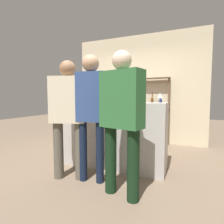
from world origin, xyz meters
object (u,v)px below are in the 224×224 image
object	(u,v)px
ice_bucket	(107,96)
customer_right	(122,114)
customer_left	(68,111)
wine_glass	(160,96)
counter_bottle_0	(128,95)
counter_bottle_1	(130,95)
counter_bottle_3	(141,95)
customer_center	(91,106)
counter_bottle_4	(88,95)
counter_bottle_2	(83,94)
server_behind_counter	(133,103)

from	to	relation	value
ice_bucket	customer_right	size ratio (longest dim) A/B	0.13
customer_left	wine_glass	bearing A→B (deg)	-76.86
ice_bucket	customer_right	distance (m)	1.09
counter_bottle_0	customer_right	xyz separation A→B (m)	(0.22, -0.96, -0.23)
counter_bottle_0	customer_left	size ratio (longest dim) A/B	0.19
wine_glass	ice_bucket	xyz separation A→B (m)	(-0.90, 0.07, 0.00)
counter_bottle_1	ice_bucket	bearing A→B (deg)	172.11
counter_bottle_3	counter_bottle_0	bearing A→B (deg)	-170.94
counter_bottle_0	counter_bottle_1	world-z (taller)	same
customer_right	counter_bottle_0	bearing A→B (deg)	28.97
customer_left	customer_right	world-z (taller)	customer_right
customer_center	customer_left	world-z (taller)	customer_center
counter_bottle_1	counter_bottle_4	size ratio (longest dim) A/B	0.94
counter_bottle_4	customer_left	world-z (taller)	customer_left
counter_bottle_2	customer_left	xyz separation A→B (m)	(0.24, -0.77, -0.26)
counter_bottle_1	ice_bucket	world-z (taller)	counter_bottle_1
customer_right	counter_bottle_4	bearing A→B (deg)	61.61
ice_bucket	customer_center	bearing A→B (deg)	-84.30
customer_center	customer_right	world-z (taller)	customer_center
customer_right	customer_center	bearing A→B (deg)	84.65
counter_bottle_1	customer_left	size ratio (longest dim) A/B	0.19
wine_glass	customer_center	world-z (taller)	customer_center
counter_bottle_2	counter_bottle_1	bearing A→B (deg)	-5.59
counter_bottle_4	wine_glass	xyz separation A→B (m)	(1.33, -0.15, -0.02)
ice_bucket	customer_left	size ratio (longest dim) A/B	0.13
counter_bottle_2	ice_bucket	world-z (taller)	counter_bottle_2
ice_bucket	counter_bottle_4	bearing A→B (deg)	169.62
counter_bottle_2	wine_glass	xyz separation A→B (m)	(1.41, -0.11, -0.04)
counter_bottle_1	customer_center	xyz separation A→B (m)	(-0.35, -0.64, -0.16)
counter_bottle_1	customer_left	bearing A→B (deg)	-135.68
counter_bottle_3	counter_bottle_1	bearing A→B (deg)	-136.28
counter_bottle_1	customer_center	bearing A→B (deg)	-118.89
counter_bottle_3	customer_right	distance (m)	1.02
ice_bucket	customer_left	world-z (taller)	customer_left
server_behind_counter	customer_left	bearing A→B (deg)	-27.68
counter_bottle_0	ice_bucket	size ratio (longest dim) A/B	1.43
counter_bottle_2	customer_center	distance (m)	0.95
counter_bottle_0	server_behind_counter	size ratio (longest dim) A/B	0.18
counter_bottle_2	server_behind_counter	size ratio (longest dim) A/B	0.20
counter_bottle_3	counter_bottle_4	world-z (taller)	counter_bottle_4
counter_bottle_4	ice_bucket	distance (m)	0.43
ice_bucket	server_behind_counter	xyz separation A→B (m)	(0.28, 0.71, -0.14)
counter_bottle_1	server_behind_counter	world-z (taller)	server_behind_counter
counter_bottle_0	counter_bottle_1	distance (m)	0.13
server_behind_counter	counter_bottle_3	bearing A→B (deg)	19.48
customer_center	server_behind_counter	size ratio (longest dim) A/B	0.99
counter_bottle_0	customer_left	bearing A→B (deg)	-128.27
counter_bottle_0	customer_center	bearing A→B (deg)	-110.65
ice_bucket	customer_center	xyz separation A→B (m)	(0.07, -0.70, -0.15)
counter_bottle_0	counter_bottle_3	size ratio (longest dim) A/B	0.97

